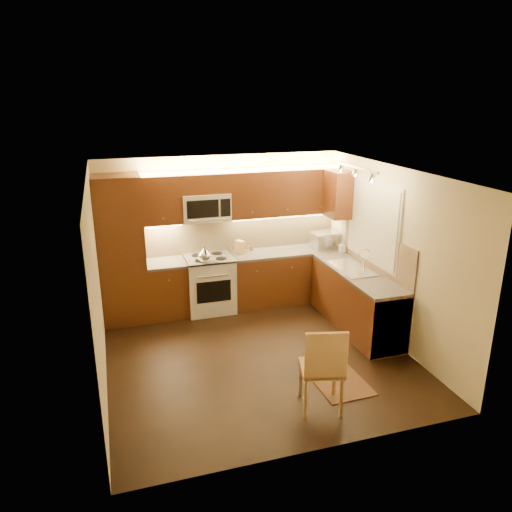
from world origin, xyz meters
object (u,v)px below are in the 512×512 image
object	(u,v)px
microwave	(205,207)
dining_chair	(322,366)
kettle	(205,255)
knife_block	(240,247)
stove	(210,284)
sink	(354,264)
toaster_oven	(324,240)
soap_bottle	(342,247)

from	to	relation	value
microwave	dining_chair	world-z (taller)	microwave
kettle	knife_block	distance (m)	0.74
stove	sink	distance (m)	2.35
stove	toaster_oven	size ratio (longest dim) A/B	2.07
dining_chair	microwave	bearing A→B (deg)	115.26
microwave	kettle	size ratio (longest dim) A/B	3.11
microwave	knife_block	bearing A→B (deg)	-2.27
sink	kettle	world-z (taller)	kettle
toaster_oven	stove	bearing A→B (deg)	172.07
toaster_oven	soap_bottle	bearing A→B (deg)	-71.15
knife_block	kettle	bearing A→B (deg)	-177.94
toaster_oven	dining_chair	xyz separation A→B (m)	(-1.39, -3.02, -0.51)
soap_bottle	dining_chair	distance (m)	3.13
sink	soap_bottle	distance (m)	0.82
stove	microwave	xyz separation A→B (m)	(0.00, 0.14, 1.26)
stove	microwave	size ratio (longest dim) A/B	1.21
stove	knife_block	distance (m)	0.79
soap_bottle	dining_chair	xyz separation A→B (m)	(-1.57, -2.67, -0.48)
stove	knife_block	world-z (taller)	knife_block
stove	toaster_oven	distance (m)	2.11
microwave	stove	bearing A→B (deg)	-90.00
sink	knife_block	size ratio (longest dim) A/B	3.98
soap_bottle	microwave	bearing A→B (deg)	168.21
stove	dining_chair	size ratio (longest dim) A/B	0.88
sink	microwave	bearing A→B (deg)	147.79
toaster_oven	knife_block	bearing A→B (deg)	167.79
microwave	toaster_oven	xyz separation A→B (m)	(2.03, -0.12, -0.69)
knife_block	stove	bearing A→B (deg)	167.31
toaster_oven	sink	bearing A→B (deg)	-99.63
sink	dining_chair	world-z (taller)	sink
microwave	soap_bottle	size ratio (longest dim) A/B	3.90
sink	dining_chair	distance (m)	2.37
kettle	toaster_oven	bearing A→B (deg)	2.26
stove	sink	world-z (taller)	sink
sink	kettle	xyz separation A→B (m)	(-2.11, 0.91, 0.07)
stove	microwave	distance (m)	1.27
microwave	kettle	world-z (taller)	microwave
stove	dining_chair	world-z (taller)	dining_chair
soap_bottle	dining_chair	bearing A→B (deg)	-120.16
microwave	sink	world-z (taller)	microwave
sink	soap_bottle	xyz separation A→B (m)	(0.20, 0.79, 0.02)
microwave	soap_bottle	xyz separation A→B (m)	(2.20, -0.47, -0.72)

